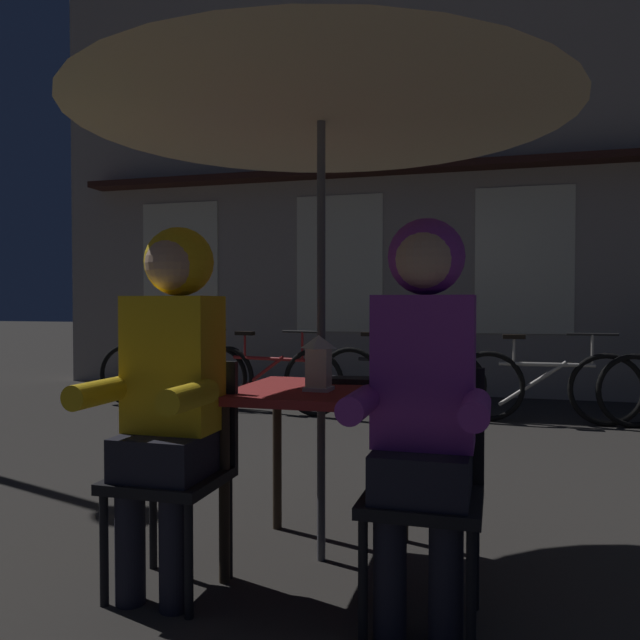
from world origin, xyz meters
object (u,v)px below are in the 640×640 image
(chair_left, at_px, (178,460))
(bicycle_fourth, at_px, (546,386))
(patio_umbrella, at_px, (321,76))
(person_left_hooded, at_px, (170,370))
(bicycle_second, at_px, (268,378))
(person_right_hooded, at_px, (423,378))
(lantern, at_px, (319,361))
(cafe_table, at_px, (321,412))
(book, at_px, (349,380))
(bicycle_third, at_px, (399,380))
(chair_right, at_px, (425,478))
(bicycle_nearest, at_px, (172,374))

(chair_left, relative_size, bicycle_fourth, 0.52)
(bicycle_fourth, bearing_deg, patio_umbrella, -108.14)
(person_left_hooded, xyz_separation_m, bicycle_second, (-1.03, 3.83, -0.50))
(person_right_hooded, bearing_deg, patio_umbrella, 138.43)
(lantern, height_order, chair_left, lantern)
(patio_umbrella, relative_size, chair_left, 2.66)
(bicycle_fourth, bearing_deg, bicycle_second, -177.57)
(cafe_table, bearing_deg, bicycle_second, 113.86)
(cafe_table, relative_size, person_right_hooded, 0.53)
(chair_left, distance_m, book, 0.85)
(bicycle_third, relative_size, bicycle_fourth, 1.00)
(cafe_table, distance_m, chair_right, 0.62)
(chair_right, bearing_deg, patio_umbrella, 142.45)
(book, bearing_deg, person_left_hooded, -136.99)
(person_left_hooded, bearing_deg, bicycle_third, 86.13)
(patio_umbrella, distance_m, lantern, 1.20)
(bicycle_third, bearing_deg, cafe_table, -86.69)
(chair_left, distance_m, bicycle_third, 3.97)
(patio_umbrella, xyz_separation_m, chair_right, (0.48, -0.37, -1.57))
(bicycle_fourth, distance_m, book, 3.50)
(patio_umbrella, bearing_deg, book, 70.94)
(bicycle_fourth, bearing_deg, chair_right, -99.81)
(patio_umbrella, bearing_deg, bicycle_third, 93.31)
(person_right_hooded, distance_m, bicycle_fourth, 4.03)
(bicycle_second, bearing_deg, chair_left, -74.80)
(lantern, relative_size, person_left_hooded, 0.17)
(patio_umbrella, height_order, book, patio_umbrella)
(cafe_table, xyz_separation_m, patio_umbrella, (0.00, 0.00, 1.42))
(chair_right, height_order, book, chair_right)
(cafe_table, distance_m, person_right_hooded, 0.67)
(bicycle_fourth, bearing_deg, lantern, -107.65)
(bicycle_nearest, relative_size, book, 8.39)
(person_left_hooded, bearing_deg, bicycle_fourth, 67.51)
(person_left_hooded, relative_size, bicycle_fourth, 0.83)
(cafe_table, distance_m, chair_left, 0.62)
(person_left_hooded, relative_size, person_right_hooded, 1.00)
(chair_left, relative_size, bicycle_second, 0.52)
(person_right_hooded, bearing_deg, lantern, 143.23)
(chair_left, distance_m, bicycle_nearest, 4.41)
(patio_umbrella, relative_size, bicycle_fourth, 1.37)
(bicycle_third, bearing_deg, person_left_hooded, -93.87)
(bicycle_fourth, bearing_deg, cafe_table, -108.14)
(chair_right, height_order, bicycle_second, chair_right)
(bicycle_nearest, bearing_deg, patio_umbrella, -52.84)
(chair_right, relative_size, bicycle_fourth, 0.52)
(bicycle_second, distance_m, bicycle_fourth, 2.66)
(lantern, height_order, bicycle_third, lantern)
(chair_left, height_order, book, chair_left)
(bicycle_second, distance_m, book, 3.58)
(person_left_hooded, relative_size, book, 7.00)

